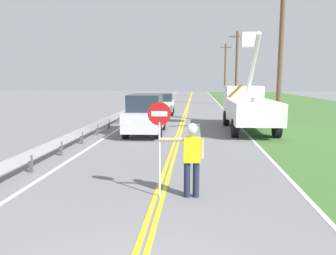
{
  "coord_description": "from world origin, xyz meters",
  "views": [
    {
      "loc": [
        0.87,
        -3.36,
        2.85
      ],
      "look_at": [
        -0.08,
        7.82,
        1.2
      ],
      "focal_mm": 34.8,
      "sensor_mm": 36.0,
      "label": 1
    }
  ],
  "objects_px": {
    "utility_pole_mid": "(237,67)",
    "flagger_worker": "(191,155)",
    "oncoming_suv_nearest": "(145,114)",
    "oncoming_sedan_second": "(162,104)",
    "stop_sign_paddle": "(159,128)",
    "utility_bucket_truck": "(248,105)",
    "utility_pole_far": "(225,70)",
    "utility_pole_near": "(281,53)"
  },
  "relations": [
    {
      "from": "utility_pole_mid",
      "to": "utility_pole_far",
      "type": "xyz_separation_m",
      "value": [
        0.16,
        16.42,
        0.2
      ]
    },
    {
      "from": "oncoming_sedan_second",
      "to": "oncoming_suv_nearest",
      "type": "bearing_deg",
      "value": -89.14
    },
    {
      "from": "utility_pole_near",
      "to": "utility_pole_mid",
      "type": "distance_m",
      "value": 17.62
    },
    {
      "from": "utility_pole_near",
      "to": "utility_pole_mid",
      "type": "bearing_deg",
      "value": 91.31
    },
    {
      "from": "oncoming_sedan_second",
      "to": "utility_pole_near",
      "type": "height_order",
      "value": "utility_pole_near"
    },
    {
      "from": "flagger_worker",
      "to": "oncoming_suv_nearest",
      "type": "relative_size",
      "value": 0.39
    },
    {
      "from": "utility_pole_mid",
      "to": "utility_bucket_truck",
      "type": "bearing_deg",
      "value": -94.72
    },
    {
      "from": "utility_pole_mid",
      "to": "stop_sign_paddle",
      "type": "bearing_deg",
      "value": -100.17
    },
    {
      "from": "utility_bucket_truck",
      "to": "oncoming_sedan_second",
      "type": "distance_m",
      "value": 10.2
    },
    {
      "from": "stop_sign_paddle",
      "to": "oncoming_sedan_second",
      "type": "height_order",
      "value": "stop_sign_paddle"
    },
    {
      "from": "utility_bucket_truck",
      "to": "oncoming_sedan_second",
      "type": "bearing_deg",
      "value": 124.5
    },
    {
      "from": "oncoming_suv_nearest",
      "to": "oncoming_sedan_second",
      "type": "xyz_separation_m",
      "value": [
        -0.16,
        10.33,
        -0.23
      ]
    },
    {
      "from": "utility_bucket_truck",
      "to": "oncoming_suv_nearest",
      "type": "xyz_separation_m",
      "value": [
        -5.61,
        -1.94,
        -0.35
      ]
    },
    {
      "from": "oncoming_sedan_second",
      "to": "utility_pole_mid",
      "type": "distance_m",
      "value": 13.14
    },
    {
      "from": "flagger_worker",
      "to": "utility_bucket_truck",
      "type": "distance_m",
      "value": 11.6
    },
    {
      "from": "utility_pole_near",
      "to": "utility_bucket_truck",
      "type": "bearing_deg",
      "value": -150.13
    },
    {
      "from": "utility_pole_far",
      "to": "stop_sign_paddle",
      "type": "bearing_deg",
      "value": -96.81
    },
    {
      "from": "oncoming_sedan_second",
      "to": "utility_pole_far",
      "type": "bearing_deg",
      "value": 74.39
    },
    {
      "from": "flagger_worker",
      "to": "oncoming_suv_nearest",
      "type": "height_order",
      "value": "oncoming_suv_nearest"
    },
    {
      "from": "oncoming_sedan_second",
      "to": "utility_pole_far",
      "type": "distance_m",
      "value": 28.03
    },
    {
      "from": "stop_sign_paddle",
      "to": "oncoming_suv_nearest",
      "type": "height_order",
      "value": "stop_sign_paddle"
    },
    {
      "from": "utility_bucket_truck",
      "to": "stop_sign_paddle",
      "type": "bearing_deg",
      "value": -108.83
    },
    {
      "from": "utility_pole_near",
      "to": "utility_pole_mid",
      "type": "height_order",
      "value": "utility_pole_near"
    },
    {
      "from": "utility_pole_mid",
      "to": "oncoming_suv_nearest",
      "type": "bearing_deg",
      "value": -109.1
    },
    {
      "from": "oncoming_sedan_second",
      "to": "flagger_worker",
      "type": "bearing_deg",
      "value": -82.13
    },
    {
      "from": "stop_sign_paddle",
      "to": "utility_pole_mid",
      "type": "xyz_separation_m",
      "value": [
        5.38,
        29.97,
        2.58
      ]
    },
    {
      "from": "utility_bucket_truck",
      "to": "oncoming_sedan_second",
      "type": "relative_size",
      "value": 1.64
    },
    {
      "from": "utility_pole_mid",
      "to": "utility_pole_far",
      "type": "relative_size",
      "value": 0.95
    },
    {
      "from": "flagger_worker",
      "to": "stop_sign_paddle",
      "type": "distance_m",
      "value": 1.02
    },
    {
      "from": "stop_sign_paddle",
      "to": "utility_pole_near",
      "type": "distance_m",
      "value": 13.89
    },
    {
      "from": "oncoming_suv_nearest",
      "to": "utility_pole_far",
      "type": "distance_m",
      "value": 37.97
    },
    {
      "from": "stop_sign_paddle",
      "to": "oncoming_suv_nearest",
      "type": "bearing_deg",
      "value": 100.86
    },
    {
      "from": "flagger_worker",
      "to": "oncoming_suv_nearest",
      "type": "bearing_deg",
      "value": 105.42
    },
    {
      "from": "utility_bucket_truck",
      "to": "utility_pole_mid",
      "type": "distance_m",
      "value": 19.02
    },
    {
      "from": "utility_bucket_truck",
      "to": "utility_pole_mid",
      "type": "height_order",
      "value": "utility_pole_mid"
    },
    {
      "from": "flagger_worker",
      "to": "utility_pole_mid",
      "type": "relative_size",
      "value": 0.22
    },
    {
      "from": "oncoming_sedan_second",
      "to": "stop_sign_paddle",
      "type": "bearing_deg",
      "value": -84.36
    },
    {
      "from": "oncoming_sedan_second",
      "to": "utility_pole_mid",
      "type": "bearing_deg",
      "value": 54.74
    },
    {
      "from": "utility_pole_near",
      "to": "utility_pole_mid",
      "type": "relative_size",
      "value": 1.02
    },
    {
      "from": "oncoming_sedan_second",
      "to": "utility_pole_mid",
      "type": "relative_size",
      "value": 0.51
    },
    {
      "from": "flagger_worker",
      "to": "utility_bucket_truck",
      "type": "xyz_separation_m",
      "value": [
        3.06,
        11.18,
        0.37
      ]
    },
    {
      "from": "utility_pole_mid",
      "to": "flagger_worker",
      "type": "bearing_deg",
      "value": -98.76
    }
  ]
}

